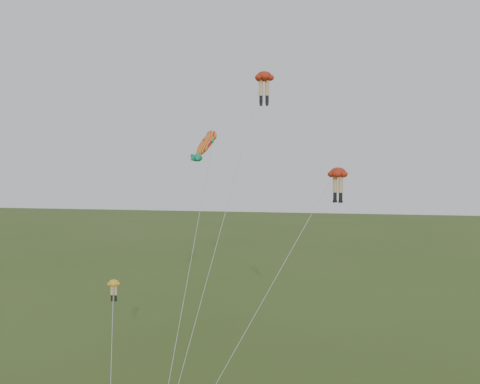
# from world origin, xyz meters

# --- Properties ---
(legs_kite_red_high) EXTENTS (4.67, 13.67, 22.96)m
(legs_kite_red_high) POSITION_xyz_m (2.18, 12.64, 22.06)
(legs_kite_red_high) COLOR #B52812
(legs_kite_red_high) RESTS_ON ground
(legs_kite_red_mid) EXTENTS (8.97, 9.83, 15.01)m
(legs_kite_red_mid) POSITION_xyz_m (8.30, 7.83, 14.24)
(legs_kite_red_mid) COLOR #B52812
(legs_kite_red_mid) RESTS_ON ground
(legs_kite_yellow) EXTENTS (3.56, 7.68, 7.24)m
(legs_kite_yellow) POSITION_xyz_m (-6.51, 2.55, 6.51)
(legs_kite_yellow) COLOR yellow
(legs_kite_yellow) RESTS_ON ground
(fish_kite) EXTENTS (1.70, 14.33, 18.28)m
(fish_kite) POSITION_xyz_m (-1.88, 9.60, 16.81)
(fish_kite) COLOR gold
(fish_kite) RESTS_ON ground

